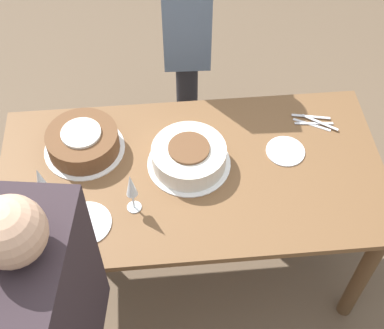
% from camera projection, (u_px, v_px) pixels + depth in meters
% --- Properties ---
extents(ground_plane, '(12.00, 12.00, 0.00)m').
position_uv_depth(ground_plane, '(192.00, 260.00, 2.79)').
color(ground_plane, brown).
extents(dining_table, '(1.59, 0.81, 0.76)m').
position_uv_depth(dining_table, '(192.00, 189.00, 2.28)').
color(dining_table, brown).
rests_on(dining_table, ground_plane).
extents(cake_center_white, '(0.34, 0.34, 0.11)m').
position_uv_depth(cake_center_white, '(189.00, 156.00, 2.17)').
color(cake_center_white, white).
rests_on(cake_center_white, dining_table).
extents(cake_front_chocolate, '(0.34, 0.34, 0.11)m').
position_uv_depth(cake_front_chocolate, '(83.00, 142.00, 2.22)').
color(cake_front_chocolate, white).
rests_on(cake_front_chocolate, dining_table).
extents(wine_glass_near, '(0.07, 0.07, 0.21)m').
position_uv_depth(wine_glass_near, '(41.00, 182.00, 1.98)').
color(wine_glass_near, silver).
rests_on(wine_glass_near, dining_table).
extents(wine_glass_far, '(0.06, 0.06, 0.20)m').
position_uv_depth(wine_glass_far, '(131.00, 187.00, 1.97)').
color(wine_glass_far, silver).
rests_on(wine_glass_far, dining_table).
extents(dessert_plate_left, '(0.16, 0.16, 0.01)m').
position_uv_depth(dessert_plate_left, '(285.00, 151.00, 2.25)').
color(dessert_plate_left, silver).
rests_on(dessert_plate_left, dining_table).
extents(dessert_plate_right, '(0.20, 0.20, 0.01)m').
position_uv_depth(dessert_plate_right, '(86.00, 223.00, 2.03)').
color(dessert_plate_right, silver).
rests_on(dessert_plate_right, dining_table).
extents(fork_pile, '(0.19, 0.12, 0.01)m').
position_uv_depth(fork_pile, '(314.00, 122.00, 2.35)').
color(fork_pile, silver).
rests_on(fork_pile, dining_table).
extents(person_cutting, '(0.24, 0.41, 1.57)m').
position_uv_depth(person_cutting, '(186.00, 14.00, 2.53)').
color(person_cutting, '#232328').
rests_on(person_cutting, ground_plane).
extents(person_watching, '(0.28, 0.43, 1.55)m').
position_uv_depth(person_watching, '(57.00, 322.00, 1.62)').
color(person_watching, '#4C4238').
rests_on(person_watching, ground_plane).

